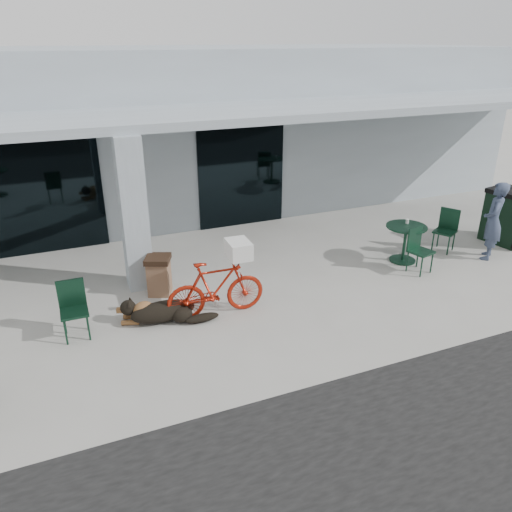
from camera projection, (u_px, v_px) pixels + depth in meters
name	position (u px, v px, depth m)	size (l,w,h in m)	color
ground	(248.00, 324.00, 9.04)	(80.00, 80.00, 0.00)	#ACAAA2
building	(145.00, 126.00, 15.31)	(22.00, 7.00, 4.50)	#ABB8C2
storefront_glass_left	(41.00, 198.00, 11.58)	(2.80, 0.06, 2.70)	black
storefront_glass_right	(241.00, 177.00, 13.33)	(2.40, 0.06, 2.70)	black
column	(134.00, 215.00, 9.82)	(0.50, 0.50, 3.12)	#ABB8C2
overhang	(186.00, 116.00, 10.78)	(22.00, 2.80, 0.18)	#ABB8C2
bicycle	(216.00, 288.00, 9.13)	(0.52, 1.84, 1.11)	#A01D0C
laundry_basket	(239.00, 249.00, 8.99)	(0.53, 0.39, 0.31)	white
dog	(163.00, 310.00, 9.05)	(1.36, 0.45, 0.45)	black
cup_near_dog	(216.00, 303.00, 9.67)	(0.08, 0.08, 0.10)	white
cafe_chair_near	(74.00, 311.00, 8.46)	(0.46, 0.50, 1.01)	#113221
cafe_table_far	(404.00, 244.00, 11.43)	(0.92, 0.92, 0.86)	#113221
cafe_chair_far_a	(421.00, 251.00, 10.85)	(0.45, 0.50, 1.01)	#113221
cafe_chair_far_b	(445.00, 231.00, 11.94)	(0.46, 0.51, 1.02)	#113221
person	(493.00, 221.00, 11.40)	(0.66, 0.44, 1.82)	#38445E
cup_on_table	(407.00, 221.00, 11.40)	(0.07, 0.07, 0.10)	white
trash_receptacle	(159.00, 275.00, 9.97)	(0.48, 0.48, 0.81)	brown
wheeled_bin	(509.00, 217.00, 12.41)	(0.83, 1.06, 1.35)	black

